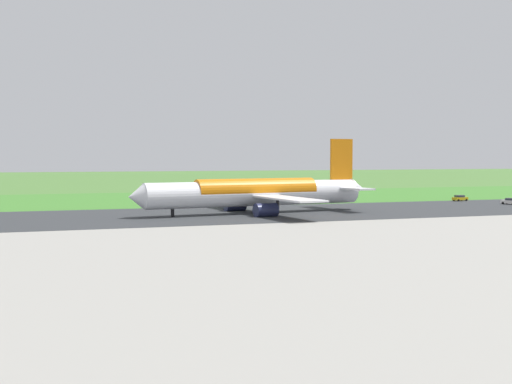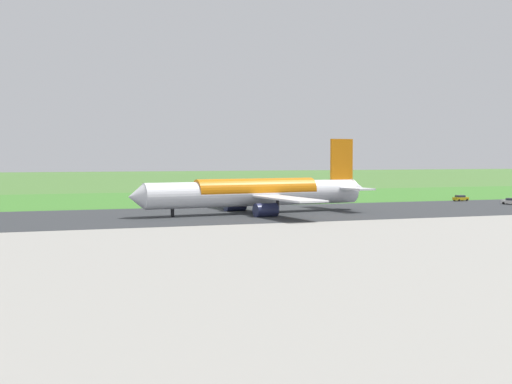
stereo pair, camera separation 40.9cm
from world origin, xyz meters
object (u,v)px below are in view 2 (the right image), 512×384
(service_car_ops, at_px, (461,198))
(no_stopping_sign, at_px, (156,196))
(service_car_followme, at_px, (511,201))
(traffic_cone_orange, at_px, (141,200))
(airliner_main, at_px, (258,193))

(service_car_ops, height_order, no_stopping_sign, no_stopping_sign)
(service_car_followme, height_order, traffic_cone_orange, service_car_followme)
(service_car_followme, xyz_separation_m, service_car_ops, (4.21, -14.41, 0.00))
(service_car_followme, height_order, no_stopping_sign, no_stopping_sign)
(airliner_main, height_order, service_car_followme, airliner_main)
(no_stopping_sign, relative_size, traffic_cone_orange, 4.06)
(airliner_main, distance_m, traffic_cone_orange, 50.13)
(airliner_main, height_order, service_car_ops, airliner_main)
(airliner_main, bearing_deg, traffic_cone_orange, -69.40)
(airliner_main, relative_size, service_car_followme, 11.87)
(airliner_main, distance_m, service_car_ops, 65.80)
(service_car_ops, relative_size, no_stopping_sign, 1.98)
(airliner_main, height_order, no_stopping_sign, airliner_main)
(no_stopping_sign, bearing_deg, service_car_ops, 160.13)
(service_car_ops, bearing_deg, airliner_main, 15.99)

